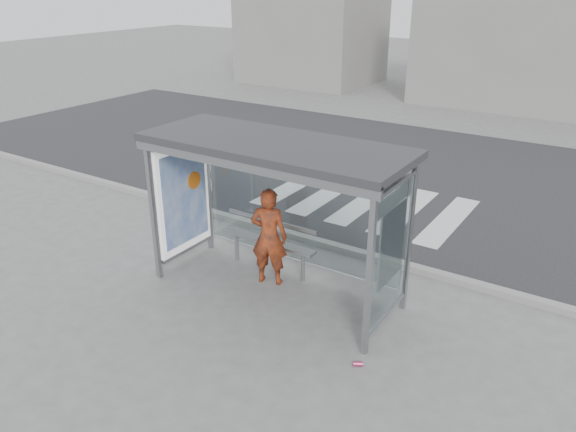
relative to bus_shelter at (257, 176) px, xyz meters
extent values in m
plane|color=slate|center=(0.37, -0.06, -1.98)|extent=(80.00, 80.00, 0.00)
cube|color=#232325|center=(0.37, 6.94, -1.98)|extent=(30.00, 10.00, 0.01)
cube|color=gray|center=(0.37, 1.89, -1.92)|extent=(30.00, 0.18, 0.12)
cube|color=silver|center=(-2.13, 4.44, -1.98)|extent=(0.55, 3.00, 0.00)
cube|color=silver|center=(-1.13, 4.44, -1.98)|extent=(0.55, 3.00, 0.00)
cube|color=silver|center=(-0.13, 4.44, -1.98)|extent=(0.55, 3.00, 0.00)
cube|color=silver|center=(0.87, 4.44, -1.98)|extent=(0.55, 3.00, 0.00)
cube|color=silver|center=(1.87, 4.44, -1.98)|extent=(0.55, 3.00, 0.00)
cube|color=gray|center=(-1.63, -0.76, -0.73)|extent=(0.08, 0.08, 2.50)
cube|color=gray|center=(2.37, -0.76, -0.73)|extent=(0.08, 0.08, 2.50)
cube|color=gray|center=(-1.63, 0.64, -0.73)|extent=(0.08, 0.08, 2.50)
cube|color=gray|center=(2.37, 0.64, -0.73)|extent=(0.08, 0.08, 2.50)
cube|color=#2D2D30|center=(0.37, -0.06, 0.58)|extent=(4.25, 1.65, 0.12)
cube|color=gray|center=(0.37, -0.82, 0.47)|extent=(4.25, 0.06, 0.18)
cube|color=white|center=(0.37, 0.64, -0.68)|extent=(3.80, 0.02, 2.00)
cube|color=white|center=(-1.63, -0.06, -0.68)|extent=(0.15, 1.25, 2.00)
cube|color=#335FB9|center=(-1.54, -0.06, -0.68)|extent=(0.01, 1.10, 1.70)
cylinder|color=orange|center=(-1.53, 0.19, -0.43)|extent=(0.02, 0.32, 0.32)
cube|color=white|center=(2.37, -0.06, -0.68)|extent=(0.03, 1.25, 2.00)
cube|color=beige|center=(2.34, -0.01, -0.58)|extent=(0.03, 0.86, 1.16)
cube|color=gray|center=(-9.63, 17.94, 1.02)|extent=(6.00, 5.00, 6.00)
cube|color=gray|center=(0.37, 17.94, 0.52)|extent=(8.00, 5.00, 5.00)
imported|color=#ED5516|center=(0.10, 0.17, -1.12)|extent=(0.73, 0.58, 1.73)
cube|color=gray|center=(-0.15, 0.51, -1.42)|extent=(1.86, 0.23, 0.05)
cylinder|color=gray|center=(-0.88, 0.51, -1.71)|extent=(0.07, 0.07, 0.54)
cylinder|color=gray|center=(0.57, 0.51, -1.71)|extent=(0.07, 0.07, 0.54)
cube|color=gray|center=(-0.15, 0.60, -1.05)|extent=(1.86, 0.04, 0.06)
cylinder|color=#D53E6F|center=(2.42, -1.07, -1.95)|extent=(0.15, 0.12, 0.07)
camera|label=1|loc=(5.01, -6.83, 2.94)|focal=35.00mm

